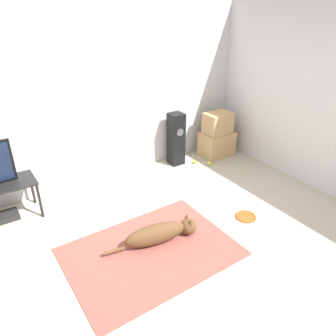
{
  "coord_description": "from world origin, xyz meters",
  "views": [
    {
      "loc": [
        -1.67,
        -2.34,
        2.57
      ],
      "look_at": [
        0.6,
        1.03,
        0.45
      ],
      "focal_mm": 35.0,
      "sensor_mm": 36.0,
      "label": 1
    }
  ],
  "objects_px": {
    "dog": "(161,233)",
    "floor_speaker": "(176,139)",
    "frisbee": "(246,217)",
    "tennis_ball_near_speaker": "(209,163)",
    "tennis_ball_by_boxes": "(195,162)",
    "game_console": "(7,216)",
    "cardboard_box_lower": "(217,144)",
    "cardboard_box_upper": "(218,123)"
  },
  "relations": [
    {
      "from": "frisbee",
      "to": "tennis_ball_by_boxes",
      "type": "distance_m",
      "value": 1.66
    },
    {
      "from": "frisbee",
      "to": "game_console",
      "type": "distance_m",
      "value": 3.14
    },
    {
      "from": "tennis_ball_near_speaker",
      "to": "cardboard_box_upper",
      "type": "bearing_deg",
      "value": 34.44
    },
    {
      "from": "game_console",
      "to": "frisbee",
      "type": "bearing_deg",
      "value": -33.41
    },
    {
      "from": "dog",
      "to": "floor_speaker",
      "type": "height_order",
      "value": "floor_speaker"
    },
    {
      "from": "cardboard_box_upper",
      "to": "frisbee",
      "type": "bearing_deg",
      "value": -119.39
    },
    {
      "from": "frisbee",
      "to": "tennis_ball_by_boxes",
      "type": "xyz_separation_m",
      "value": [
        0.41,
        1.61,
        0.02
      ]
    },
    {
      "from": "cardboard_box_lower",
      "to": "game_console",
      "type": "height_order",
      "value": "cardboard_box_lower"
    },
    {
      "from": "dog",
      "to": "frisbee",
      "type": "bearing_deg",
      "value": -10.07
    },
    {
      "from": "dog",
      "to": "tennis_ball_near_speaker",
      "type": "bearing_deg",
      "value": 34.45
    },
    {
      "from": "frisbee",
      "to": "cardboard_box_upper",
      "type": "distance_m",
      "value": 2.02
    },
    {
      "from": "floor_speaker",
      "to": "tennis_ball_near_speaker",
      "type": "xyz_separation_m",
      "value": [
        0.44,
        -0.39,
        -0.42
      ]
    },
    {
      "from": "game_console",
      "to": "tennis_ball_by_boxes",
      "type": "bearing_deg",
      "value": -2.17
    },
    {
      "from": "tennis_ball_near_speaker",
      "to": "game_console",
      "type": "bearing_deg",
      "value": 174.83
    },
    {
      "from": "frisbee",
      "to": "game_console",
      "type": "xyz_separation_m",
      "value": [
        -2.62,
        1.73,
        0.02
      ]
    },
    {
      "from": "tennis_ball_by_boxes",
      "to": "game_console",
      "type": "relative_size",
      "value": 0.23
    },
    {
      "from": "cardboard_box_upper",
      "to": "game_console",
      "type": "height_order",
      "value": "cardboard_box_upper"
    },
    {
      "from": "tennis_ball_near_speaker",
      "to": "floor_speaker",
      "type": "bearing_deg",
      "value": 138.51
    },
    {
      "from": "dog",
      "to": "frisbee",
      "type": "xyz_separation_m",
      "value": [
        1.19,
        -0.21,
        -0.12
      ]
    },
    {
      "from": "floor_speaker",
      "to": "game_console",
      "type": "xyz_separation_m",
      "value": [
        -2.77,
        -0.1,
        -0.41
      ]
    },
    {
      "from": "frisbee",
      "to": "floor_speaker",
      "type": "bearing_deg",
      "value": 85.13
    },
    {
      "from": "dog",
      "to": "floor_speaker",
      "type": "bearing_deg",
      "value": 50.17
    },
    {
      "from": "dog",
      "to": "tennis_ball_near_speaker",
      "type": "xyz_separation_m",
      "value": [
        1.78,
        1.22,
        -0.1
      ]
    },
    {
      "from": "tennis_ball_by_boxes",
      "to": "floor_speaker",
      "type": "bearing_deg",
      "value": 140.18
    },
    {
      "from": "cardboard_box_lower",
      "to": "tennis_ball_near_speaker",
      "type": "xyz_separation_m",
      "value": [
        -0.37,
        -0.25,
        -0.19
      ]
    },
    {
      "from": "cardboard_box_lower",
      "to": "frisbee",
      "type": "bearing_deg",
      "value": -119.7
    },
    {
      "from": "frisbee",
      "to": "cardboard_box_upper",
      "type": "height_order",
      "value": "cardboard_box_upper"
    },
    {
      "from": "frisbee",
      "to": "cardboard_box_lower",
      "type": "bearing_deg",
      "value": 60.3
    },
    {
      "from": "frisbee",
      "to": "game_console",
      "type": "height_order",
      "value": "game_console"
    },
    {
      "from": "game_console",
      "to": "floor_speaker",
      "type": "bearing_deg",
      "value": 2.02
    },
    {
      "from": "dog",
      "to": "floor_speaker",
      "type": "relative_size",
      "value": 1.25
    },
    {
      "from": "cardboard_box_upper",
      "to": "tennis_ball_near_speaker",
      "type": "relative_size",
      "value": 7.06
    },
    {
      "from": "tennis_ball_by_boxes",
      "to": "cardboard_box_upper",
      "type": "bearing_deg",
      "value": 6.72
    },
    {
      "from": "frisbee",
      "to": "tennis_ball_near_speaker",
      "type": "bearing_deg",
      "value": 67.49
    },
    {
      "from": "tennis_ball_by_boxes",
      "to": "cardboard_box_lower",
      "type": "bearing_deg",
      "value": 7.72
    },
    {
      "from": "floor_speaker",
      "to": "game_console",
      "type": "bearing_deg",
      "value": -177.98
    },
    {
      "from": "cardboard_box_lower",
      "to": "tennis_ball_near_speaker",
      "type": "height_order",
      "value": "cardboard_box_lower"
    },
    {
      "from": "cardboard_box_lower",
      "to": "floor_speaker",
      "type": "xyz_separation_m",
      "value": [
        -0.81,
        0.14,
        0.23
      ]
    },
    {
      "from": "dog",
      "to": "cardboard_box_lower",
      "type": "distance_m",
      "value": 2.61
    },
    {
      "from": "game_console",
      "to": "cardboard_box_lower",
      "type": "bearing_deg",
      "value": -0.64
    },
    {
      "from": "floor_speaker",
      "to": "tennis_ball_by_boxes",
      "type": "bearing_deg",
      "value": -39.82
    },
    {
      "from": "floor_speaker",
      "to": "game_console",
      "type": "distance_m",
      "value": 2.8
    }
  ]
}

